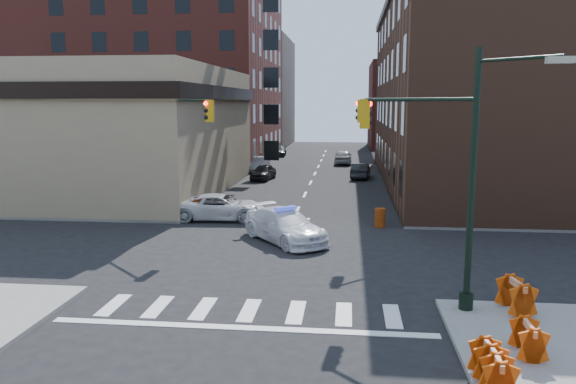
% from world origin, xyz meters
% --- Properties ---
extents(ground, '(140.00, 140.00, 0.00)m').
position_xyz_m(ground, '(0.00, 0.00, 0.00)').
color(ground, black).
rests_on(ground, ground).
extents(sidewalk_nw, '(34.00, 54.50, 0.15)m').
position_xyz_m(sidewalk_nw, '(-23.00, 32.75, 0.07)').
color(sidewalk_nw, gray).
rests_on(sidewalk_nw, ground).
extents(sidewalk_ne, '(34.00, 54.50, 0.15)m').
position_xyz_m(sidewalk_ne, '(23.00, 32.75, 0.07)').
color(sidewalk_ne, gray).
rests_on(sidewalk_ne, ground).
extents(bank_building, '(22.00, 22.00, 9.00)m').
position_xyz_m(bank_building, '(-17.00, 16.50, 4.50)').
color(bank_building, '#90805E').
rests_on(bank_building, ground).
extents(apartment_block, '(25.00, 25.00, 24.00)m').
position_xyz_m(apartment_block, '(-18.50, 40.00, 12.00)').
color(apartment_block, maroon).
rests_on(apartment_block, ground).
extents(commercial_row_ne, '(14.00, 34.00, 14.00)m').
position_xyz_m(commercial_row_ne, '(13.00, 22.50, 7.00)').
color(commercial_row_ne, '#523120').
rests_on(commercial_row_ne, ground).
extents(filler_nw, '(20.00, 18.00, 16.00)m').
position_xyz_m(filler_nw, '(-16.00, 62.00, 8.00)').
color(filler_nw, brown).
rests_on(filler_nw, ground).
extents(filler_ne, '(16.00, 16.00, 12.00)m').
position_xyz_m(filler_ne, '(14.00, 58.00, 6.00)').
color(filler_ne, maroon).
rests_on(filler_ne, ground).
extents(signal_pole_se, '(5.40, 5.27, 8.00)m').
position_xyz_m(signal_pole_se, '(6.04, -5.52, 4.61)').
color(signal_pole_se, black).
rests_on(signal_pole_se, sidewalk_se).
extents(signal_pole_nw, '(3.58, 3.67, 8.00)m').
position_xyz_m(signal_pole_nw, '(-5.85, 5.34, 4.34)').
color(signal_pole_nw, black).
rests_on(signal_pole_nw, sidewalk_nw).
extents(signal_pole_ne, '(3.67, 3.58, 8.00)m').
position_xyz_m(signal_pole_ne, '(5.84, 5.35, 4.34)').
color(signal_pole_ne, black).
rests_on(signal_pole_ne, sidewalk_ne).
extents(tree_ne_near, '(3.00, 3.00, 4.85)m').
position_xyz_m(tree_ne_near, '(7.50, 26.00, 3.49)').
color(tree_ne_near, black).
rests_on(tree_ne_near, sidewalk_ne).
extents(tree_ne_far, '(3.00, 3.00, 4.85)m').
position_xyz_m(tree_ne_far, '(7.50, 34.00, 3.49)').
color(tree_ne_far, black).
rests_on(tree_ne_far, sidewalk_ne).
extents(police_car, '(4.96, 5.51, 1.54)m').
position_xyz_m(police_car, '(0.12, 2.26, 0.77)').
color(police_car, white).
rests_on(police_car, ground).
extents(pickup, '(5.33, 2.72, 1.44)m').
position_xyz_m(pickup, '(-4.04, 6.86, 0.72)').
color(pickup, silver).
rests_on(pickup, ground).
extents(parked_car_wnear, '(2.05, 4.01, 1.31)m').
position_xyz_m(parked_car_wnear, '(-4.14, 23.43, 0.65)').
color(parked_car_wnear, black).
rests_on(parked_car_wnear, ground).
extents(parked_car_wfar, '(1.83, 4.37, 1.40)m').
position_xyz_m(parked_car_wfar, '(-5.50, 29.02, 0.70)').
color(parked_car_wfar, gray).
rests_on(parked_car_wfar, ground).
extents(parked_car_wdeep, '(2.02, 4.52, 1.29)m').
position_xyz_m(parked_car_wdeep, '(-5.50, 44.59, 0.64)').
color(parked_car_wdeep, black).
rests_on(parked_car_wdeep, ground).
extents(parked_car_enear, '(1.86, 4.14, 1.32)m').
position_xyz_m(parked_car_enear, '(4.13, 25.19, 0.66)').
color(parked_car_enear, black).
rests_on(parked_car_enear, ground).
extents(parked_car_efar, '(1.82, 4.51, 1.54)m').
position_xyz_m(parked_car_efar, '(2.50, 36.59, 0.77)').
color(parked_car_efar, '#9A9DA2').
rests_on(parked_car_efar, ground).
extents(pedestrian_a, '(0.78, 0.56, 2.00)m').
position_xyz_m(pedestrian_a, '(-6.83, 6.58, 1.15)').
color(pedestrian_a, black).
rests_on(pedestrian_a, sidewalk_nw).
extents(pedestrian_b, '(0.92, 0.77, 1.70)m').
position_xyz_m(pedestrian_b, '(-10.72, 6.00, 1.00)').
color(pedestrian_b, black).
rests_on(pedestrian_b, sidewalk_nw).
extents(pedestrian_c, '(1.21, 0.61, 1.98)m').
position_xyz_m(pedestrian_c, '(-11.65, 6.52, 1.14)').
color(pedestrian_c, '#212431').
rests_on(pedestrian_c, sidewalk_nw).
extents(barrel_road, '(0.57, 0.57, 1.00)m').
position_xyz_m(barrel_road, '(4.78, 5.94, 0.50)').
color(barrel_road, '#E2540A').
rests_on(barrel_road, ground).
extents(barrel_bank, '(0.80, 0.80, 1.13)m').
position_xyz_m(barrel_bank, '(-5.50, 7.13, 0.57)').
color(barrel_bank, orange).
rests_on(barrel_bank, ground).
extents(barricade_se_a, '(0.85, 1.41, 1.00)m').
position_xyz_m(barricade_se_a, '(8.28, -6.37, 0.65)').
color(barricade_se_a, orange).
rests_on(barricade_se_a, sidewalk_se).
extents(barricade_se_b, '(0.60, 1.16, 0.86)m').
position_xyz_m(barricade_se_b, '(7.71, -9.50, 0.58)').
color(barricade_se_b, '#DF530A').
rests_on(barricade_se_b, sidewalk_se).
extents(barricade_se_c, '(0.66, 1.21, 0.88)m').
position_xyz_m(barricade_se_c, '(6.40, -11.00, 0.59)').
color(barricade_se_c, orange).
rests_on(barricade_se_c, sidewalk_se).
extents(barricade_se_d, '(0.61, 1.20, 0.89)m').
position_xyz_m(barricade_se_d, '(6.40, -11.48, 0.60)').
color(barricade_se_d, '#C15709').
rests_on(barricade_se_d, sidewalk_se).
extents(barricade_nw_a, '(1.24, 0.62, 0.93)m').
position_xyz_m(barricade_nw_a, '(-7.92, 6.51, 0.61)').
color(barricade_nw_a, '#EC580B').
rests_on(barricade_nw_a, sidewalk_nw).
extents(barricade_nw_b, '(1.38, 0.93, 0.95)m').
position_xyz_m(barricade_nw_b, '(-10.06, 6.76, 0.62)').
color(barricade_nw_b, '#E6410A').
rests_on(barricade_nw_b, sidewalk_nw).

